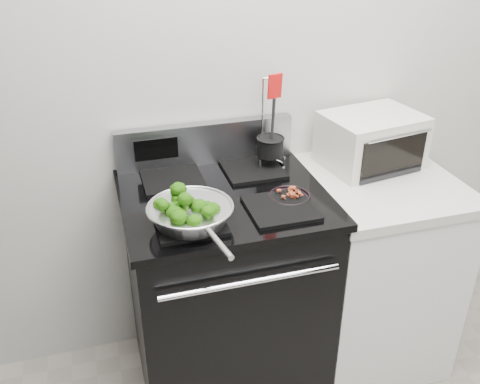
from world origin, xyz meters
name	(u,v)px	position (x,y,z in m)	size (l,w,h in m)	color
back_wall	(271,64)	(0.00, 1.75, 1.35)	(4.00, 0.02, 2.70)	beige
gas_range	(225,289)	(-0.30, 1.41, 0.49)	(0.79, 0.69, 1.13)	black
counter	(369,267)	(0.39, 1.41, 0.46)	(0.62, 0.68, 0.92)	white
skillet	(191,213)	(-0.47, 1.23, 1.00)	(0.30, 0.48, 0.07)	silver
broccoli_pile	(190,208)	(-0.47, 1.23, 1.02)	(0.24, 0.24, 0.08)	black
bacon_plate	(289,194)	(-0.07, 1.31, 0.97)	(0.16, 0.16, 0.04)	black
utensil_holder	(270,152)	(-0.05, 1.59, 1.02)	(0.13, 0.13, 0.41)	silver
toaster_oven	(371,140)	(0.40, 1.56, 1.03)	(0.44, 0.36, 0.23)	silver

